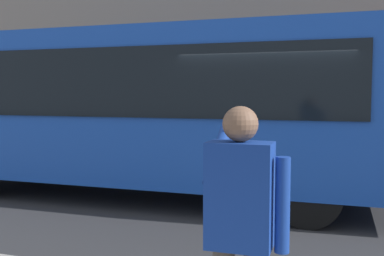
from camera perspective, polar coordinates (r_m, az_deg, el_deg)
The scene contains 3 objects.
ground_plane at distance 7.76m, azimuth 10.09°, elevation -10.00°, with size 60.00×60.00×0.00m, color #2B2B2D.
red_bus at distance 8.35m, azimuth -6.05°, elevation 2.74°, with size 9.05×2.54×3.08m.
pedestrian_photographer at distance 2.85m, azimuth 6.17°, elevation -11.59°, with size 0.53×0.52×1.70m.
Camera 1 is at (-1.03, 7.45, 1.93)m, focal length 41.99 mm.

